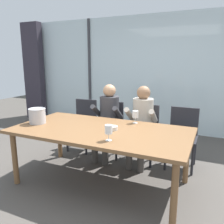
{
  "coord_description": "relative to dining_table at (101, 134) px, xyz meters",
  "views": [
    {
      "loc": [
        1.29,
        -2.48,
        1.59
      ],
      "look_at": [
        0.0,
        0.35,
        0.9
      ],
      "focal_mm": 36.75,
      "sensor_mm": 36.0,
      "label": 1
    }
  ],
  "objects": [
    {
      "name": "window_glass_panel",
      "position": [
        0.0,
        2.69,
        0.62
      ],
      "size": [
        7.44,
        0.03,
        2.6
      ],
      "primitive_type": "cube",
      "color": "silver",
      "rests_on": "ground"
    },
    {
      "name": "tasting_bowl",
      "position": [
        0.16,
        0.03,
        0.09
      ],
      "size": [
        0.12,
        0.12,
        0.05
      ],
      "primitive_type": "cylinder",
      "color": "silver",
      "rests_on": "dining_table"
    },
    {
      "name": "curtain_heavy_drape",
      "position": [
        -3.37,
        2.51,
        0.62
      ],
      "size": [
        0.56,
        0.2,
        2.6
      ],
      "primitive_type": "cube",
      "color": "#332D38",
      "rests_on": "ground"
    },
    {
      "name": "wine_glass_near_bucket",
      "position": [
        0.31,
        0.45,
        0.18
      ],
      "size": [
        0.08,
        0.08,
        0.17
      ],
      "color": "silver",
      "rests_on": "dining_table"
    },
    {
      "name": "chair_near_curtain",
      "position": [
        -0.87,
        1.01,
        -0.15
      ],
      "size": [
        0.46,
        0.46,
        0.9
      ],
      "rotation": [
        0.0,
        0.0,
        0.04
      ],
      "color": "#232328",
      "rests_on": "ground"
    },
    {
      "name": "dining_table",
      "position": [
        0.0,
        0.0,
        0.0
      ],
      "size": [
        2.24,
        1.15,
        0.75
      ],
      "color": "brown",
      "rests_on": "ground"
    },
    {
      "name": "ice_bucket_primary",
      "position": [
        -0.92,
        -0.11,
        0.17
      ],
      "size": [
        0.23,
        0.23,
        0.21
      ],
      "color": "#B7B7BC",
      "rests_on": "dining_table"
    },
    {
      "name": "window_mullion_left",
      "position": [
        -1.67,
        2.67,
        0.62
      ],
      "size": [
        0.06,
        0.06,
        2.6
      ],
      "primitive_type": "cube",
      "color": "#38383D",
      "rests_on": "ground"
    },
    {
      "name": "person_beige_jumper",
      "position": [
        0.28,
        0.84,
        0.02
      ],
      "size": [
        0.47,
        0.62,
        1.22
      ],
      "rotation": [
        0.0,
        0.0,
        0.04
      ],
      "color": "#B7AD9E",
      "rests_on": "ground"
    },
    {
      "name": "hillside_vineyard",
      "position": [
        0.0,
        7.12,
        0.28
      ],
      "size": [
        13.44,
        2.4,
        1.92
      ],
      "primitive_type": "cube",
      "color": "#568942",
      "rests_on": "ground"
    },
    {
      "name": "person_charcoal_jacket",
      "position": [
        -0.3,
        0.84,
        0.02
      ],
      "size": [
        0.48,
        0.62,
        1.22
      ],
      "rotation": [
        0.0,
        0.0,
        0.05
      ],
      "color": "#38383D",
      "rests_on": "ground"
    },
    {
      "name": "wine_glass_by_left_taster",
      "position": [
        0.28,
        -0.35,
        0.18
      ],
      "size": [
        0.08,
        0.08,
        0.17
      ],
      "color": "silver",
      "rests_on": "dining_table"
    },
    {
      "name": "chair_right_of_center",
      "position": [
        0.89,
        1.0,
        -0.15
      ],
      "size": [
        0.44,
        0.44,
        0.9
      ],
      "rotation": [
        0.0,
        0.0,
        0.0
      ],
      "color": "#232328",
      "rests_on": "ground"
    },
    {
      "name": "ground",
      "position": [
        0.0,
        1.0,
        -0.68
      ],
      "size": [
        14.0,
        14.0,
        0.0
      ],
      "primitive_type": "plane",
      "color": "#4C4742"
    },
    {
      "name": "chair_center",
      "position": [
        0.28,
        0.99,
        -0.15
      ],
      "size": [
        0.45,
        0.45,
        0.9
      ],
      "rotation": [
        0.0,
        0.0,
        0.02
      ],
      "color": "#232328",
      "rests_on": "ground"
    },
    {
      "name": "chair_left_of_center",
      "position": [
        -0.33,
        0.99,
        -0.15
      ],
      "size": [
        0.5,
        0.5,
        0.9
      ],
      "rotation": [
        0.0,
        0.0,
        0.14
      ],
      "color": "#232328",
      "rests_on": "ground"
    }
  ]
}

